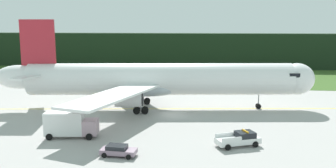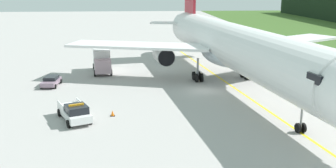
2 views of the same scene
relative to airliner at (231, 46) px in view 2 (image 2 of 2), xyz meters
name	(u,v)px [view 2 (image 2 of 2)]	position (x,y,z in m)	size (l,w,h in m)	color
ground	(204,91)	(2.99, -3.95, -5.30)	(320.00, 320.00, 0.00)	#A4A19E
taxiway_centerline_main	(231,85)	(0.51, 0.06, -5.29)	(74.32, 0.30, 0.01)	yellow
airliner	(231,46)	(0.00, 0.00, 0.00)	(56.99, 43.13, 15.90)	white
ops_pickup_truck	(75,112)	(13.08, -18.63, -4.39)	(5.91, 4.11, 1.94)	white
catering_truck	(102,60)	(-9.36, -17.78, -3.44)	(7.20, 3.44, 3.70)	#B393A2
staff_car	(51,81)	(-1.17, -23.82, -4.60)	(4.23, 2.25, 1.30)	gray
apron_cone	(113,113)	(11.94, -15.01, -5.01)	(0.47, 0.47, 0.60)	black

